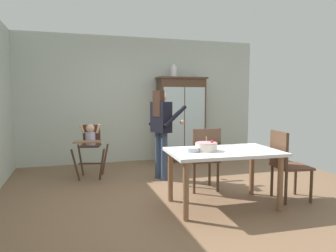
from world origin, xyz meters
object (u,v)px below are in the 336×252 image
at_px(ceramic_vase, 174,72).
at_px(serving_bowl, 192,150).
at_px(china_cabinet, 181,119).
at_px(dining_table, 223,158).
at_px(adult_person, 161,124).
at_px(dining_chair_right_end, 285,160).
at_px(high_chair_with_toddler, 90,141).
at_px(birthday_cake, 206,147).
at_px(dining_chair_far_side, 205,155).

bearing_deg(ceramic_vase, serving_bowl, -103.72).
xyz_separation_m(china_cabinet, dining_table, (-0.46, -2.91, -0.29)).
bearing_deg(china_cabinet, adult_person, -121.48).
distance_m(china_cabinet, dining_chair_right_end, 3.01).
height_order(serving_bowl, dining_chair_right_end, dining_chair_right_end).
height_order(ceramic_vase, dining_table, ceramic_vase).
xyz_separation_m(adult_person, dining_table, (0.40, -1.50, -0.33)).
distance_m(high_chair_with_toddler, dining_chair_right_end, 3.20).
distance_m(adult_person, dining_chair_right_end, 2.08).
distance_m(ceramic_vase, serving_bowl, 3.21).
relative_size(high_chair_with_toddler, birthday_cake, 3.39).
bearing_deg(serving_bowl, birthday_cake, 3.95).
bearing_deg(birthday_cake, china_cabinet, 76.57).
height_order(birthday_cake, dining_chair_right_end, dining_chair_right_end).
bearing_deg(ceramic_vase, dining_table, -95.56).
relative_size(china_cabinet, ceramic_vase, 6.84).
bearing_deg(serving_bowl, high_chair_with_toddler, 120.20).
height_order(adult_person, serving_bowl, adult_person).
height_order(high_chair_with_toddler, adult_person, adult_person).
bearing_deg(adult_person, high_chair_with_toddler, 46.15).
height_order(ceramic_vase, dining_chair_far_side, ceramic_vase).
height_order(china_cabinet, high_chair_with_toddler, china_cabinet).
bearing_deg(ceramic_vase, high_chair_with_toddler, -153.03).
bearing_deg(high_chair_with_toddler, china_cabinet, 37.68).
bearing_deg(dining_table, adult_person, 104.92).
xyz_separation_m(birthday_cake, dining_chair_far_side, (0.26, 0.63, -0.24)).
xyz_separation_m(ceramic_vase, dining_chair_right_end, (0.64, -2.95, -1.41)).
bearing_deg(dining_chair_far_side, ceramic_vase, -90.98).
bearing_deg(birthday_cake, dining_table, -6.76).
distance_m(dining_chair_far_side, dining_chair_right_end, 1.13).
height_order(high_chair_with_toddler, birthday_cake, high_chair_with_toddler).
relative_size(china_cabinet, dining_chair_right_end, 1.92).
distance_m(high_chair_with_toddler, serving_bowl, 2.27).
height_order(dining_table, birthday_cake, birthday_cake).
height_order(adult_person, birthday_cake, adult_person).
height_order(china_cabinet, dining_chair_right_end, china_cabinet).
relative_size(dining_table, dining_chair_far_side, 1.52).
bearing_deg(dining_chair_far_side, birthday_cake, 73.16).
relative_size(ceramic_vase, high_chair_with_toddler, 0.28).
bearing_deg(dining_chair_right_end, dining_table, 94.88).
distance_m(adult_person, dining_table, 1.59).
bearing_deg(dining_chair_far_side, adult_person, -57.65).
distance_m(dining_table, serving_bowl, 0.44).
relative_size(birthday_cake, serving_bowl, 1.56).
bearing_deg(high_chair_with_toddler, ceramic_vase, 39.81).
xyz_separation_m(ceramic_vase, birthday_cake, (-0.51, -2.88, -1.17)).
height_order(adult_person, dining_chair_far_side, adult_person).
distance_m(china_cabinet, dining_table, 2.96).
height_order(china_cabinet, birthday_cake, china_cabinet).
bearing_deg(adult_person, dining_table, 173.00).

